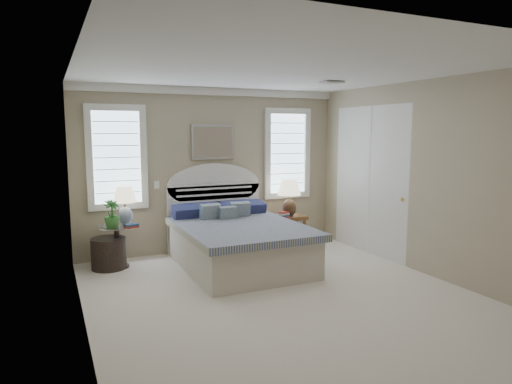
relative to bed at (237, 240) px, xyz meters
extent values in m
cube|color=beige|center=(0.00, -1.46, -0.39)|extent=(4.50, 5.00, 0.01)
cube|color=silver|center=(0.00, -1.46, 2.31)|extent=(4.50, 5.00, 0.01)
cube|color=tan|center=(0.00, 1.04, 0.96)|extent=(4.50, 0.02, 2.70)
cube|color=tan|center=(-2.25, -1.46, 0.96)|extent=(0.02, 5.00, 2.70)
cube|color=tan|center=(2.25, -1.46, 0.96)|extent=(0.02, 5.00, 2.70)
cube|color=white|center=(0.00, 1.00, 2.25)|extent=(4.50, 0.08, 0.12)
cube|color=#B2B2B2|center=(1.20, -0.66, 2.29)|extent=(0.30, 0.20, 0.02)
cube|color=white|center=(-0.95, 1.03, 0.76)|extent=(0.08, 0.01, 0.12)
cube|color=silver|center=(-1.55, 1.02, 1.21)|extent=(0.90, 0.06, 1.60)
cube|color=silver|center=(1.40, 1.02, 1.21)|extent=(0.90, 0.06, 1.60)
cube|color=silver|center=(0.00, 1.00, 1.43)|extent=(0.74, 0.04, 0.58)
cube|color=silver|center=(2.23, -0.26, 0.81)|extent=(0.02, 1.80, 2.40)
cube|color=beige|center=(0.00, -0.13, -0.11)|extent=(1.60, 2.10, 0.55)
cube|color=navy|center=(0.00, -0.18, 0.20)|extent=(1.72, 2.15, 0.10)
cube|color=beige|center=(0.00, 0.98, 0.16)|extent=(1.62, 0.08, 1.10)
cube|color=#1F264D|center=(-0.40, 0.70, 0.34)|extent=(0.75, 0.31, 0.23)
cube|color=#1F264D|center=(0.40, 0.70, 0.34)|extent=(0.75, 0.31, 0.23)
cube|color=#37577D|center=(-0.25, 0.47, 0.32)|extent=(0.33, 0.20, 0.34)
cube|color=#37577D|center=(0.25, 0.47, 0.32)|extent=(0.33, 0.20, 0.34)
cube|color=#37577D|center=(0.00, 0.37, 0.30)|extent=(0.28, 0.14, 0.29)
cylinder|color=black|center=(-1.65, 0.59, -0.37)|extent=(0.32, 0.32, 0.03)
cylinder|color=black|center=(-1.65, 0.59, -0.09)|extent=(0.08, 0.08, 0.60)
cylinder|color=silver|center=(-1.65, 0.59, 0.23)|extent=(0.56, 0.56, 0.02)
cube|color=brown|center=(1.30, 0.69, 0.11)|extent=(0.50, 0.40, 0.06)
cube|color=brown|center=(1.30, 0.69, -0.21)|extent=(0.44, 0.34, 0.03)
cube|color=brown|center=(1.10, 0.54, -0.15)|extent=(0.04, 0.04, 0.47)
cube|color=brown|center=(1.10, 0.84, -0.15)|extent=(0.04, 0.04, 0.47)
cube|color=brown|center=(1.50, 0.54, -0.15)|extent=(0.04, 0.04, 0.47)
cube|color=brown|center=(1.50, 0.84, -0.15)|extent=(0.04, 0.04, 0.47)
cylinder|color=black|center=(-1.77, 0.60, -0.16)|extent=(0.60, 0.60, 0.45)
cylinder|color=silver|center=(-1.51, 0.67, 0.26)|extent=(0.15, 0.15, 0.03)
ellipsoid|color=silver|center=(-1.51, 0.67, 0.37)|extent=(0.28, 0.28, 0.26)
cylinder|color=gold|center=(-1.51, 0.67, 0.53)|extent=(0.04, 0.04, 0.10)
cylinder|color=black|center=(1.25, 0.64, 0.16)|extent=(0.16, 0.16, 0.03)
ellipsoid|color=black|center=(1.25, 0.64, 0.29)|extent=(0.30, 0.30, 0.31)
cylinder|color=gold|center=(1.25, 0.64, 0.48)|extent=(0.04, 0.04, 0.11)
imported|color=#3E742E|center=(-1.73, 0.44, 0.44)|extent=(0.29, 0.29, 0.40)
cube|color=maroon|center=(-1.47, 0.37, 0.26)|extent=(0.20, 0.16, 0.03)
cube|color=navy|center=(-1.47, 0.37, 0.28)|extent=(0.19, 0.15, 0.03)
cube|color=maroon|center=(1.10, 0.57, 0.16)|extent=(0.22, 0.19, 0.03)
cube|color=navy|center=(1.10, 0.57, 0.18)|extent=(0.21, 0.17, 0.03)
cube|color=beige|center=(1.10, 0.57, 0.21)|extent=(0.20, 0.16, 0.03)
cube|color=maroon|center=(1.10, 0.57, 0.24)|extent=(0.19, 0.15, 0.03)
camera|label=1|loc=(-2.52, -6.19, 1.61)|focal=32.00mm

